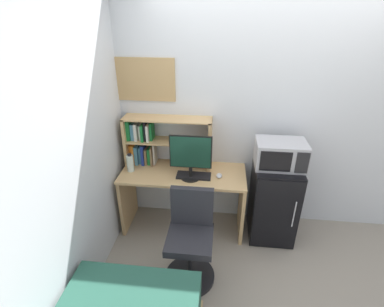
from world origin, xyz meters
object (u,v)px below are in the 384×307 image
at_px(hutch_bookshelf, 154,140).
at_px(wall_corkboard, 142,80).
at_px(water_bottle, 130,163).
at_px(mini_fridge, 273,201).
at_px(monitor, 191,156).
at_px(microwave, 280,154).
at_px(keyboard, 194,176).
at_px(computer_mouse, 219,176).
at_px(desk_chair, 191,241).

distance_m(hutch_bookshelf, wall_corkboard, 0.66).
xyz_separation_m(water_bottle, mini_fridge, (1.56, 0.03, -0.39)).
bearing_deg(water_bottle, monitor, -5.34).
height_order(monitor, microwave, monitor).
bearing_deg(keyboard, mini_fridge, 4.64).
relative_size(hutch_bookshelf, water_bottle, 4.57).
relative_size(keyboard, microwave, 0.73).
height_order(monitor, keyboard, monitor).
relative_size(monitor, computer_mouse, 5.15).
distance_m(keyboard, microwave, 0.91).
distance_m(water_bottle, desk_chair, 1.06).
height_order(hutch_bookshelf, computer_mouse, hutch_bookshelf).
bearing_deg(monitor, wall_corkboard, 146.69).
height_order(desk_chair, wall_corkboard, wall_corkboard).
xyz_separation_m(computer_mouse, water_bottle, (-0.96, 0.02, 0.08)).
xyz_separation_m(hutch_bookshelf, desk_chair, (0.51, -0.85, -0.61)).
xyz_separation_m(water_bottle, microwave, (1.56, 0.03, 0.18)).
relative_size(hutch_bookshelf, keyboard, 2.63).
bearing_deg(desk_chair, wall_corkboard, 123.05).
height_order(water_bottle, mini_fridge, water_bottle).
relative_size(hutch_bookshelf, monitor, 2.00).
xyz_separation_m(hutch_bookshelf, monitor, (0.44, -0.26, -0.03)).
bearing_deg(water_bottle, desk_chair, -41.56).
relative_size(monitor, microwave, 0.96).
height_order(hutch_bookshelf, water_bottle, hutch_bookshelf).
height_order(water_bottle, desk_chair, water_bottle).
xyz_separation_m(hutch_bookshelf, mini_fridge, (1.34, -0.17, -0.58)).
xyz_separation_m(keyboard, wall_corkboard, (-0.58, 0.34, 0.92)).
height_order(monitor, water_bottle, monitor).
distance_m(monitor, water_bottle, 0.69).
bearing_deg(monitor, computer_mouse, 7.74).
bearing_deg(keyboard, water_bottle, 176.50).
relative_size(computer_mouse, water_bottle, 0.44).
bearing_deg(wall_corkboard, water_bottle, -111.09).
relative_size(microwave, desk_chair, 0.55).
relative_size(keyboard, mini_fridge, 0.41).
height_order(keyboard, computer_mouse, computer_mouse).
relative_size(water_bottle, microwave, 0.42).
relative_size(keyboard, desk_chair, 0.40).
height_order(computer_mouse, mini_fridge, mini_fridge).
bearing_deg(hutch_bookshelf, keyboard, -27.33).
relative_size(hutch_bookshelf, wall_corkboard, 1.37).
relative_size(water_bottle, wall_corkboard, 0.30).
bearing_deg(mini_fridge, desk_chair, -140.79).
distance_m(monitor, wall_corkboard, 0.94).
distance_m(hutch_bookshelf, desk_chair, 1.16).
height_order(mini_fridge, microwave, microwave).
bearing_deg(water_bottle, mini_fridge, 1.02).
bearing_deg(water_bottle, computer_mouse, -1.29).
relative_size(hutch_bookshelf, microwave, 1.92).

